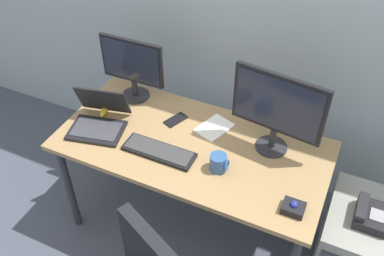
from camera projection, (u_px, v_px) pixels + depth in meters
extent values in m
plane|color=#424754|center=(192.00, 224.00, 2.95)|extent=(8.00, 8.00, 0.00)
cube|color=#9B794C|center=(192.00, 146.00, 2.46)|extent=(1.54, 0.75, 0.03)
cylinder|color=#2D2D33|center=(69.00, 188.00, 2.72)|extent=(0.05, 0.05, 0.73)
cylinder|color=#2D2D33|center=(122.00, 128.00, 3.15)|extent=(0.05, 0.05, 0.73)
cylinder|color=#2D2D33|center=(316.00, 191.00, 2.70)|extent=(0.05, 0.05, 0.73)
cube|color=gray|center=(357.00, 248.00, 2.47)|extent=(0.42, 0.52, 0.59)
cube|color=black|center=(372.00, 216.00, 2.24)|extent=(0.17, 0.20, 0.06)
cube|color=black|center=(362.00, 207.00, 2.23)|extent=(0.05, 0.18, 0.04)
cube|color=gray|center=(377.00, 215.00, 2.21)|extent=(0.07, 0.08, 0.01)
cylinder|color=#262628|center=(271.00, 147.00, 2.42)|extent=(0.18, 0.18, 0.01)
cylinder|color=#262628|center=(273.00, 138.00, 2.38)|extent=(0.04, 0.04, 0.12)
cube|color=black|center=(278.00, 104.00, 2.22)|extent=(0.51, 0.09, 0.35)
cube|color=#1E2333|center=(277.00, 105.00, 2.21)|extent=(0.46, 0.06, 0.31)
cylinder|color=#262628|center=(136.00, 95.00, 2.78)|extent=(0.18, 0.18, 0.01)
cylinder|color=#262628|center=(135.00, 88.00, 2.74)|extent=(0.04, 0.04, 0.11)
cube|color=black|center=(132.00, 61.00, 2.61)|extent=(0.41, 0.03, 0.29)
cube|color=#1E2333|center=(131.00, 62.00, 2.60)|extent=(0.38, 0.01, 0.26)
cube|color=black|center=(159.00, 152.00, 2.38)|extent=(0.41, 0.14, 0.02)
cube|color=#353535|center=(159.00, 150.00, 2.37)|extent=(0.38, 0.12, 0.01)
cube|color=black|center=(97.00, 131.00, 2.52)|extent=(0.35, 0.28, 0.02)
cube|color=#38383D|center=(96.00, 129.00, 2.51)|extent=(0.30, 0.22, 0.00)
cube|color=black|center=(103.00, 100.00, 2.55)|extent=(0.32, 0.16, 0.21)
cube|color=#335999|center=(103.00, 100.00, 2.55)|extent=(0.28, 0.13, 0.18)
cube|color=black|center=(293.00, 208.00, 2.08)|extent=(0.11, 0.09, 0.04)
sphere|color=navy|center=(294.00, 205.00, 2.06)|extent=(0.04, 0.04, 0.04)
cylinder|color=#2D548A|center=(218.00, 163.00, 2.27)|extent=(0.09, 0.09, 0.10)
torus|color=#31558F|center=(227.00, 165.00, 2.25)|extent=(0.01, 0.06, 0.06)
cube|color=white|center=(214.00, 128.00, 2.54)|extent=(0.21, 0.24, 0.01)
cube|color=black|center=(176.00, 120.00, 2.60)|extent=(0.12, 0.16, 0.01)
ellipsoid|color=yellow|center=(106.00, 107.00, 2.66)|extent=(0.09, 0.19, 0.04)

